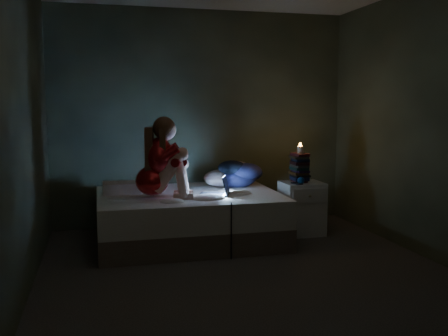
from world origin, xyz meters
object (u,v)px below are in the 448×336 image
object	(u,v)px
woman	(152,157)
bed	(189,217)
nightstand	(302,208)
phone	(297,184)
candle	(300,151)
laptop	(214,185)

from	to	relation	value
woman	bed	bearing A→B (deg)	33.84
nightstand	phone	bearing A→B (deg)	-136.23
bed	candle	size ratio (longest dim) A/B	23.90
woman	nightstand	world-z (taller)	woman
laptop	candle	xyz separation A→B (m)	(1.06, 0.23, 0.31)
bed	laptop	xyz separation A→B (m)	(0.23, -0.19, 0.37)
bed	candle	xyz separation A→B (m)	(1.29, 0.04, 0.68)
laptop	candle	size ratio (longest dim) A/B	3.82
laptop	nightstand	size ratio (longest dim) A/B	0.51
woman	candle	xyz separation A→B (m)	(1.70, 0.22, 0.00)
bed	candle	world-z (taller)	candle
laptop	candle	world-z (taller)	candle
bed	laptop	world-z (taller)	laptop
nightstand	candle	bearing A→B (deg)	106.40
woman	laptop	xyz separation A→B (m)	(0.64, -0.02, -0.31)
bed	woman	world-z (taller)	woman
laptop	phone	size ratio (longest dim) A/B	2.18
bed	woman	xyz separation A→B (m)	(-0.41, -0.18, 0.68)
laptop	candle	bearing A→B (deg)	34.66
bed	phone	distance (m)	1.25
nightstand	candle	xyz separation A→B (m)	(-0.01, 0.04, 0.65)
woman	nightstand	distance (m)	1.84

